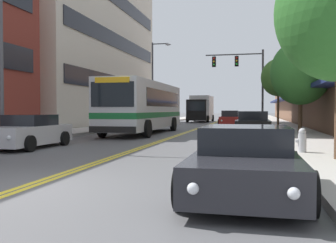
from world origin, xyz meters
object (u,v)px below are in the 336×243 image
at_px(street_lamp_left_near, 8,24).
at_px(street_tree_right_far, 278,78).
at_px(car_charcoal_parked_right_foreground, 245,162).
at_px(car_black_parked_right_far, 253,124).
at_px(fire_hydrant, 302,140).
at_px(car_champagne_parked_left_near, 167,119).
at_px(box_truck, 201,108).
at_px(traffic_signal_mast, 243,73).
at_px(city_bus, 144,105).
at_px(car_silver_parked_left_far, 29,132).
at_px(car_red_moving_lead, 230,119).
at_px(car_slate_blue_parked_right_end, 252,118).
at_px(street_lamp_left_far, 155,77).
at_px(car_navy_parked_right_mid, 253,119).
at_px(street_tree_right_mid, 301,72).

distance_m(street_lamp_left_near, street_tree_right_far, 22.93).
bearing_deg(street_lamp_left_near, car_charcoal_parked_right_foreground, -33.19).
distance_m(car_black_parked_right_far, fire_hydrant, 10.49).
bearing_deg(fire_hydrant, car_champagne_parked_left_near, 111.99).
height_order(box_truck, fire_hydrant, box_truck).
xyz_separation_m(traffic_signal_mast, fire_hydrant, (2.41, -21.26, -4.24)).
bearing_deg(box_truck, street_lamp_left_near, -94.77).
distance_m(city_bus, fire_hydrant, 13.87).
height_order(city_bus, car_silver_parked_left_far, city_bus).
bearing_deg(car_charcoal_parked_right_foreground, street_lamp_left_near, 146.81).
xyz_separation_m(car_red_moving_lead, fire_hydrant, (3.61, -22.22, -0.12)).
xyz_separation_m(car_champagne_parked_left_near, fire_hydrant, (10.38, -25.71, -0.05)).
xyz_separation_m(city_bus, car_black_parked_right_far, (6.95, -0.51, -1.17)).
relative_size(car_black_parked_right_far, fire_hydrant, 6.04).
xyz_separation_m(car_slate_blue_parked_right_end, box_truck, (-6.36, 3.89, 1.10)).
height_order(car_slate_blue_parked_right_end, box_truck, box_truck).
bearing_deg(street_lamp_left_far, box_truck, 75.97).
height_order(car_silver_parked_left_far, car_black_parked_right_far, car_black_parked_right_far).
relative_size(car_navy_parked_right_mid, street_lamp_left_far, 0.59).
xyz_separation_m(car_champagne_parked_left_near, street_tree_right_far, (10.88, -5.50, 3.64)).
bearing_deg(city_bus, traffic_signal_mast, 59.62).
bearing_deg(car_slate_blue_parked_right_end, street_lamp_left_far, -139.68).
distance_m(city_bus, street_tree_right_far, 13.17).
xyz_separation_m(car_charcoal_parked_right_foreground, car_slate_blue_parked_right_end, (-0.02, 36.67, 0.00)).
distance_m(street_tree_right_far, fire_hydrant, 20.55).
bearing_deg(car_red_moving_lead, street_tree_right_mid, -66.11).
distance_m(car_navy_parked_right_mid, car_slate_blue_parked_right_end, 7.36).
distance_m(car_red_moving_lead, fire_hydrant, 22.51).
bearing_deg(car_black_parked_right_far, car_navy_parked_right_mid, 90.07).
relative_size(car_red_moving_lead, street_tree_right_mid, 0.82).
relative_size(box_truck, street_lamp_left_near, 0.96).
xyz_separation_m(box_truck, street_tree_right_far, (8.56, -14.64, 2.55)).
relative_size(city_bus, car_charcoal_parked_right_foreground, 2.65).
xyz_separation_m(car_black_parked_right_far, street_tree_right_mid, (2.79, 0.90, 3.12)).
distance_m(city_bus, car_black_parked_right_far, 7.06).
height_order(car_navy_parked_right_mid, street_lamp_left_far, street_lamp_left_far).
distance_m(car_charcoal_parked_right_foreground, car_slate_blue_parked_right_end, 36.67).
xyz_separation_m(car_navy_parked_right_mid, car_slate_blue_parked_right_end, (-0.13, 7.35, -0.05)).
bearing_deg(car_charcoal_parked_right_foreground, car_silver_parked_left_far, 143.14).
bearing_deg(traffic_signal_mast, city_bus, -120.38).
distance_m(car_black_parked_right_far, street_lamp_left_far, 16.34).
distance_m(car_slate_blue_parked_right_end, box_truck, 7.54).
distance_m(city_bus, box_truck, 23.95).
xyz_separation_m(car_red_moving_lead, box_truck, (-4.45, 12.62, 1.01)).
height_order(city_bus, car_charcoal_parked_right_foreground, city_bus).
bearing_deg(city_bus, street_lamp_left_far, 101.66).
distance_m(car_red_moving_lead, street_lamp_left_near, 23.45).
distance_m(traffic_signal_mast, street_tree_right_far, 3.15).
bearing_deg(car_champagne_parked_left_near, car_red_moving_lead, -27.22).
relative_size(box_truck, street_tree_right_far, 1.41).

